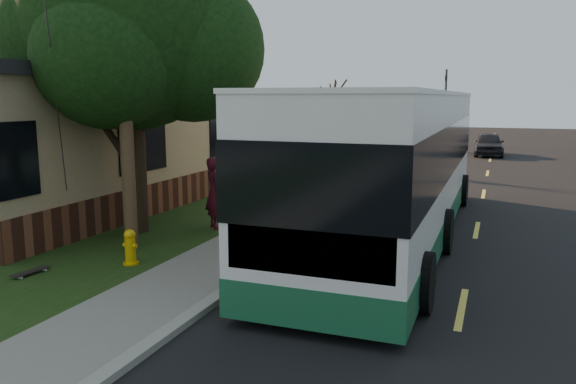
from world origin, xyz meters
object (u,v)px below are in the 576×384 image
object	(u,v)px
leafy_tree	(134,28)
traffic_signal	(445,102)
transit_bus	(394,161)
utility_pole	(122,44)
bare_tree_near	(332,124)
bare_tree_far	(387,119)
skateboarder	(214,193)
skateboard_main	(31,272)
dumpster	(55,185)
fire_hydrant	(130,247)
distant_car	(489,144)

from	to	relation	value
leafy_tree	traffic_signal	bearing A→B (deg)	81.53
leafy_tree	transit_bus	bearing A→B (deg)	16.69
utility_pole	bare_tree_near	xyz separation A→B (m)	(-0.19, 17.01, -2.48)
bare_tree_far	traffic_signal	distance (m)	5.44
transit_bus	skateboarder	xyz separation A→B (m)	(-4.50, -0.99, -0.92)
utility_pole	skateboard_main	bearing A→B (deg)	-107.14
bare_tree_far	dumpster	xyz separation A→B (m)	(-5.62, -25.64, -1.23)
bare_tree_near	dumpster	size ratio (longest dim) A/B	2.19
bare_tree_near	transit_bus	bearing A→B (deg)	-67.82
fire_hydrant	dumpster	size ratio (longest dim) A/B	0.38
skateboard_main	bare_tree_near	bearing A→B (deg)	88.49
leafy_tree	skateboarder	distance (m)	4.56
bare_tree_far	dumpster	distance (m)	26.28
utility_pole	skateboard_main	distance (m)	5.10
utility_pole	skateboarder	xyz separation A→B (m)	(0.81, 2.52, -3.62)
traffic_signal	dumpster	size ratio (longest dim) A/B	2.79
fire_hydrant	bare_tree_near	distance (m)	18.10
fire_hydrant	dumpster	xyz separation A→B (m)	(-6.02, 4.36, 0.34)
leafy_tree	traffic_signal	size ratio (longest dim) A/B	1.42
utility_pole	bare_tree_near	size ratio (longest dim) A/B	2.11
utility_pole	bare_tree_far	distance (m)	29.13
transit_bus	dumpster	xyz separation A→B (m)	(-10.62, -0.14, -1.16)
fire_hydrant	bare_tree_far	world-z (taller)	bare_tree_far
skateboarder	skateboard_main	bearing A→B (deg)	116.35
dumpster	distant_car	distance (m)	25.46
fire_hydrant	bare_tree_near	xyz separation A→B (m)	(-0.90, 18.00, 1.72)
bare_tree_far	traffic_signal	bearing A→B (deg)	48.81
bare_tree_far	transit_bus	size ratio (longest dim) A/B	0.30
skateboarder	distant_car	xyz separation A→B (m)	(6.34, 23.05, -0.31)
leafy_tree	dumpster	xyz separation A→B (m)	(-4.45, 1.71, -4.39)
fire_hydrant	transit_bus	xyz separation A→B (m)	(4.60, 4.50, 1.50)
leafy_tree	bare_tree_near	distance (m)	15.66
leafy_tree	bare_tree_far	xyz separation A→B (m)	(1.17, 27.35, -3.16)
traffic_signal	bare_tree_far	bearing A→B (deg)	-131.19
fire_hydrant	skateboarder	size ratio (longest dim) A/B	0.39
skateboarder	skateboard_main	xyz separation A→B (m)	(-1.51, -4.80, -0.88)
utility_pole	dumpster	world-z (taller)	utility_pole
bare_tree_near	skateboarder	bearing A→B (deg)	-86.05
skateboarder	skateboard_main	distance (m)	5.10
fire_hydrant	traffic_signal	bearing A→B (deg)	84.79
fire_hydrant	utility_pole	world-z (taller)	utility_pole
utility_pole	bare_tree_far	world-z (taller)	utility_pole
dumpster	bare_tree_far	bearing A→B (deg)	77.64
dumpster	distant_car	size ratio (longest dim) A/B	0.48
bare_tree_far	skateboarder	xyz separation A→B (m)	(0.50, -26.49, -0.99)
bare_tree_near	skateboarder	distance (m)	14.56
transit_bus	dumpster	bearing A→B (deg)	-179.25
bare_tree_far	traffic_signal	size ratio (longest dim) A/B	0.73
transit_bus	dumpster	world-z (taller)	transit_bus
bare_tree_far	skateboard_main	bearing A→B (deg)	-91.84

